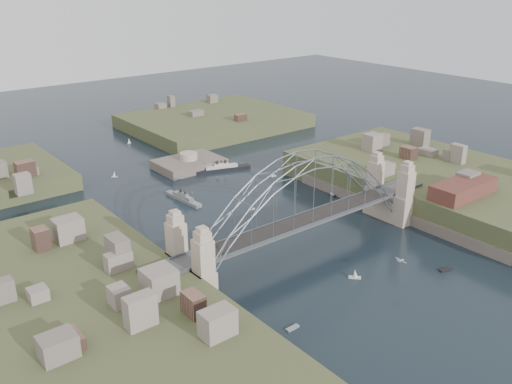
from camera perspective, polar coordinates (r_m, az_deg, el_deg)
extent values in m
plane|color=black|center=(133.82, 4.85, -6.21)|extent=(500.00, 500.00, 0.00)
cube|color=#444447|center=(130.29, 4.96, -3.09)|extent=(84.00, 6.00, 0.70)
cube|color=#575E65|center=(128.12, 5.89, -3.30)|extent=(84.00, 0.25, 0.50)
cube|color=#575E65|center=(132.04, 4.07, -2.46)|extent=(84.00, 0.25, 0.50)
cube|color=black|center=(130.06, 4.97, -2.87)|extent=(55.20, 5.20, 0.35)
cube|color=tan|center=(108.89, -5.44, -7.88)|extent=(3.40, 3.40, 17.70)
cube|color=tan|center=(116.44, -8.18, -5.94)|extent=(3.40, 3.40, 17.70)
cube|color=tan|center=(149.15, 15.14, -0.17)|extent=(3.40, 3.40, 17.70)
cube|color=tan|center=(154.75, 12.21, 0.90)|extent=(3.40, 3.40, 17.70)
cube|color=tan|center=(114.99, -6.75, -9.00)|extent=(4.08, 13.80, 8.00)
cube|color=tan|center=(153.66, 13.49, -1.31)|extent=(4.08, 13.80, 8.00)
cube|color=#3F4525|center=(107.06, -19.13, -14.03)|extent=(50.00, 90.00, 12.00)
cube|color=brown|center=(114.85, -8.40, -10.89)|extent=(6.00, 70.00, 4.00)
cube|color=#3F4525|center=(174.90, 18.86, 0.24)|extent=(50.00, 90.00, 12.00)
cube|color=brown|center=(157.79, 14.30, -1.95)|extent=(6.00, 70.00, 4.00)
cube|color=#3F4525|center=(243.66, -4.37, 6.92)|extent=(70.00, 55.00, 9.50)
cube|color=brown|center=(192.10, -6.92, 2.37)|extent=(22.00, 16.00, 7.00)
cylinder|color=tan|center=(190.61, -6.98, 3.70)|extent=(6.00, 6.00, 2.40)
cube|color=#592D26|center=(154.17, 20.64, 0.34)|extent=(20.00, 8.00, 4.00)
cube|color=#444447|center=(147.63, 23.73, -5.01)|extent=(4.00, 22.00, 1.40)
cube|color=gray|center=(163.94, -7.54, -0.79)|extent=(3.24, 15.45, 1.36)
cube|color=gray|center=(163.56, -7.56, -0.45)|extent=(2.19, 8.53, 1.02)
cube|color=gray|center=(163.28, -7.57, -0.20)|extent=(1.42, 3.91, 0.68)
cylinder|color=black|center=(162.24, -7.36, -0.11)|extent=(0.74, 0.74, 1.36)
cylinder|color=black|center=(163.88, -7.80, 0.09)|extent=(0.74, 0.74, 1.36)
cylinder|color=#575E65|center=(159.64, -6.61, -0.51)|extent=(0.14, 0.14, 3.41)
cylinder|color=#575E65|center=(166.65, -8.51, 0.36)|extent=(0.14, 0.14, 3.41)
cube|color=gray|center=(191.72, -19.26, 1.52)|extent=(8.52, 14.85, 1.54)
cube|color=gray|center=(191.35, -19.30, 1.85)|extent=(5.07, 8.35, 1.16)
cube|color=gray|center=(191.08, -19.34, 2.09)|extent=(2.71, 3.99, 0.77)
cylinder|color=black|center=(189.85, -19.39, 2.18)|extent=(0.76, 0.76, 1.54)
cylinder|color=black|center=(191.89, -19.33, 2.39)|extent=(0.76, 0.76, 1.54)
cylinder|color=#575E65|center=(186.57, -19.47, 1.77)|extent=(0.15, 0.15, 3.86)
cylinder|color=#575E65|center=(195.30, -19.24, 2.66)|extent=(0.15, 0.15, 3.86)
cube|color=black|center=(187.75, -3.60, 2.31)|extent=(20.05, 8.97, 1.47)
cube|color=#B9B9B5|center=(187.39, -3.60, 2.63)|extent=(11.20, 5.46, 1.10)
cube|color=#B9B9B5|center=(187.12, -3.61, 2.87)|extent=(5.27, 3.03, 0.73)
cylinder|color=black|center=(186.54, -4.03, 3.00)|extent=(0.99, 0.99, 1.47)
cylinder|color=black|center=(187.30, -3.20, 3.10)|extent=(0.99, 0.99, 1.47)
cylinder|color=#575E65|center=(185.43, -5.41, 2.79)|extent=(0.15, 0.15, 3.67)
cylinder|color=#575E65|center=(188.70, -1.85, 3.21)|extent=(0.15, 0.15, 3.67)
cube|color=#B0B3B8|center=(122.85, 14.78, -6.87)|extent=(1.53, 0.43, 0.26)
cube|color=#B0B3B8|center=(122.83, 14.78, -6.85)|extent=(0.57, 3.03, 0.06)
cube|color=#B0B3B8|center=(122.28, 14.54, -6.91)|extent=(0.25, 0.95, 0.33)
cube|color=#B9B9B5|center=(136.83, -8.78, -5.67)|extent=(2.32, 1.81, 0.45)
cylinder|color=#575E65|center=(136.36, -8.80, -5.28)|extent=(0.08, 0.08, 2.20)
cone|color=silver|center=(136.36, -8.80, -5.28)|extent=(1.58, 1.50, 1.92)
cube|color=#B9B9B5|center=(156.43, -0.47, -1.79)|extent=(1.92, 1.02, 0.45)
cube|color=#B9B9B5|center=(124.46, 10.18, -8.71)|extent=(2.48, 2.59, 0.45)
cylinder|color=#575E65|center=(123.94, 10.21, -8.29)|extent=(0.08, 0.08, 2.20)
cone|color=silver|center=(123.94, 10.21, -8.29)|extent=(1.58, 1.59, 1.92)
cube|color=#B9B9B5|center=(182.11, 1.75, 1.65)|extent=(2.31, 0.93, 0.45)
cube|color=#B9B9B5|center=(157.59, -17.10, -2.63)|extent=(3.15, 3.43, 0.45)
cylinder|color=#575E65|center=(157.18, -17.14, -2.28)|extent=(0.08, 0.08, 2.20)
cone|color=silver|center=(157.18, -17.14, -2.28)|extent=(1.56, 1.59, 1.92)
cube|color=#B9B9B5|center=(167.66, -8.45, -0.39)|extent=(1.67, 1.55, 0.45)
cylinder|color=#575E65|center=(167.28, -8.47, -0.05)|extent=(0.08, 0.08, 2.20)
cone|color=silver|center=(167.28, -8.47, -0.05)|extent=(1.59, 1.57, 1.92)
cube|color=#B9B9B5|center=(132.53, 18.99, -7.64)|extent=(3.11, 1.72, 0.45)
cube|color=#B9B9B5|center=(187.05, -14.44, 1.50)|extent=(2.23, 1.49, 0.45)
cylinder|color=#575E65|center=(186.71, -14.47, 1.80)|extent=(0.08, 0.08, 2.20)
cone|color=silver|center=(186.71, -14.47, 1.80)|extent=(1.54, 1.41, 1.92)
cube|color=#B9B9B5|center=(167.81, 7.89, -0.34)|extent=(1.32, 2.69, 0.45)
cube|color=#B9B9B5|center=(167.66, 7.90, -0.21)|extent=(1.00, 1.65, 0.40)
cylinder|color=black|center=(167.49, 7.90, -0.07)|extent=(0.16, 0.16, 0.70)
cube|color=#B9B9B5|center=(107.13, 3.79, -13.89)|extent=(2.87, 0.99, 0.45)
cube|color=#B9B9B5|center=(224.03, -12.98, 4.95)|extent=(1.93, 1.56, 0.45)
cylinder|color=#575E65|center=(223.74, -13.01, 5.20)|extent=(0.08, 0.08, 2.20)
cone|color=silver|center=(223.74, -13.01, 5.20)|extent=(1.59, 1.51, 1.92)
cube|color=#B9B9B5|center=(137.49, -15.12, -6.07)|extent=(2.71, 1.01, 0.45)
cylinder|color=#575E65|center=(137.02, -15.16, -5.68)|extent=(0.08, 0.08, 2.20)
cone|color=silver|center=(137.02, -15.16, -5.68)|extent=(1.29, 1.06, 1.92)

